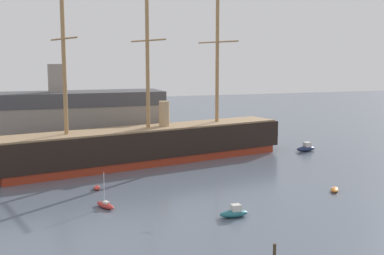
# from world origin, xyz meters

# --- Properties ---
(tall_ship) EXTENTS (64.64, 19.81, 31.44)m
(tall_ship) POSITION_xyz_m (-3.76, 51.11, 3.43)
(tall_ship) COLOR maroon
(tall_ship) RESTS_ON ground
(motorboat_near_centre) EXTENTS (3.62, 1.55, 1.51)m
(motorboat_near_centre) POSITION_xyz_m (-1.99, 17.91, 0.53)
(motorboat_near_centre) COLOR #236670
(motorboat_near_centre) RESTS_ON ground
(sailboat_mid_left) EXTENTS (2.37, 3.66, 4.59)m
(sailboat_mid_left) POSITION_xyz_m (-15.85, 26.67, 0.39)
(sailboat_mid_left) COLOR #B22D28
(sailboat_mid_left) RESTS_ON ground
(dinghy_mid_right) EXTENTS (2.41, 2.65, 0.59)m
(dinghy_mid_right) POSITION_xyz_m (16.18, 23.38, 0.30)
(dinghy_mid_right) COLOR orange
(dinghy_mid_right) RESTS_ON ground
(dinghy_alongside_bow) EXTENTS (1.35, 2.25, 0.50)m
(dinghy_alongside_bow) POSITION_xyz_m (-15.46, 35.95, 0.25)
(dinghy_alongside_bow) COLOR #B22D28
(dinghy_alongside_bow) RESTS_ON ground
(dinghy_far_left) EXTENTS (2.72, 1.96, 0.59)m
(dinghy_far_left) POSITION_xyz_m (-26.86, 52.81, 0.30)
(dinghy_far_left) COLOR gold
(dinghy_far_left) RESTS_ON ground
(motorboat_far_right) EXTENTS (4.59, 2.35, 1.85)m
(motorboat_far_right) POSITION_xyz_m (29.26, 51.14, 0.65)
(motorboat_far_right) COLOR #1E284C
(motorboat_far_right) RESTS_ON ground
(mooring_piling_left_pair) EXTENTS (0.30, 0.30, 1.93)m
(mooring_piling_left_pair) POSITION_xyz_m (-4.16, 4.32, 0.96)
(mooring_piling_left_pair) COLOR #423323
(mooring_piling_left_pair) RESTS_ON ground
(dockside_warehouse_left) EXTENTS (57.80, 12.37, 17.71)m
(dockside_warehouse_left) POSITION_xyz_m (-24.62, 64.55, 6.14)
(dockside_warehouse_left) COLOR #565659
(dockside_warehouse_left) RESTS_ON ground
(seagull_in_flight) EXTENTS (0.96, 1.10, 0.14)m
(seagull_in_flight) POSITION_xyz_m (4.64, 29.28, 10.39)
(seagull_in_flight) COLOR silver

